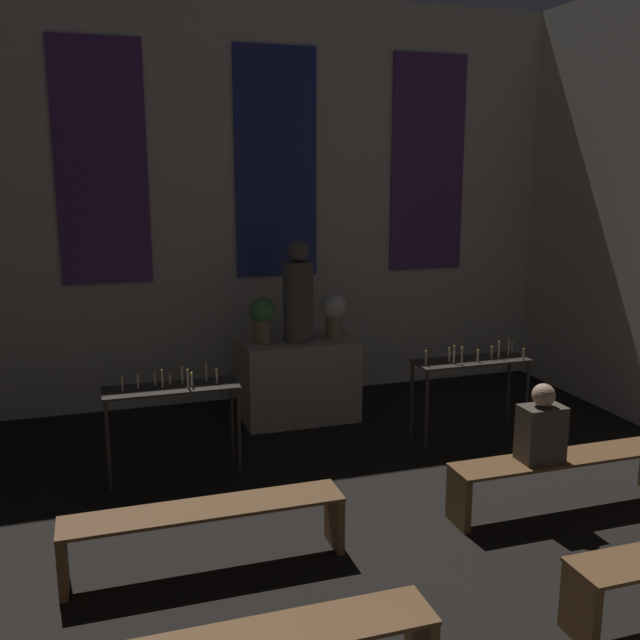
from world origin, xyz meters
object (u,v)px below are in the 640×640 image
pew_back_right (563,470)px  altar (299,380)px  candle_rack_right (471,372)px  statue (298,296)px  flower_vase_left (262,316)px  candle_rack_left (172,401)px  person_seated (541,428)px  flower_vase_right (334,312)px  pew_back_left (206,523)px

pew_back_right → altar: bearing=118.2°
candle_rack_right → pew_back_right: size_ratio=0.61×
statue → flower_vase_left: statue is taller
candle_rack_left → pew_back_right: candle_rack_left is taller
altar → person_seated: 3.11m
candle_rack_left → pew_back_right: (3.07, -1.67, -0.40)m
altar → pew_back_right: (1.52, -2.82, -0.13)m
flower_vase_right → candle_rack_left: (-1.98, -1.15, -0.50)m
pew_back_right → person_seated: person_seated is taller
flower_vase_left → person_seated: flower_vase_left is taller
flower_vase_left → pew_back_left: flower_vase_left is taller
pew_back_left → statue: bearing=61.8°
candle_rack_right → pew_back_left: (-3.07, -1.67, -0.40)m
altar → flower_vase_right: bearing=0.0°
pew_back_left → person_seated: person_seated is taller
pew_back_left → flower_vase_left: bearing=68.8°
flower_vase_right → person_seated: bearing=-73.2°
flower_vase_left → candle_rack_right: (1.98, -1.16, -0.50)m
flower_vase_left → flower_vase_right: (0.84, 0.00, 0.00)m
statue → person_seated: size_ratio=1.71×
person_seated → altar: bearing=114.3°
candle_rack_left → pew_back_right: bearing=-28.5°
candle_rack_left → person_seated: 3.28m
flower_vase_right → pew_back_right: bearing=-68.8°
candle_rack_right → person_seated: bearing=-99.7°
flower_vase_right → pew_back_left: 3.54m
flower_vase_right → person_seated: size_ratio=0.78×
flower_vase_right → candle_rack_left: bearing=-149.7°
candle_rack_left → flower_vase_left: bearing=45.5°
pew_back_right → person_seated: (-0.24, 0.00, 0.41)m
statue → flower_vase_right: (0.42, 0.00, -0.21)m
candle_rack_left → person_seated: bearing=-30.5°
statue → candle_rack_right: 2.07m
altar → candle_rack_right: candle_rack_right is taller
candle_rack_left → person_seated: (2.83, -1.67, 0.01)m
flower_vase_left → pew_back_right: 3.54m
flower_vase_left → pew_back_left: (-1.09, -2.82, -0.90)m
candle_rack_right → pew_back_left: 3.52m
person_seated → candle_rack_left: bearing=149.5°
pew_back_right → flower_vase_right: bearing=111.2°
altar → candle_rack_right: size_ratio=1.05×
statue → candle_rack_right: bearing=-36.6°
altar → candle_rack_left: size_ratio=1.05×
altar → statue: size_ratio=1.14×
altar → flower_vase_left: 0.88m
altar → pew_back_left: bearing=-118.2°
pew_back_left → pew_back_right: bearing=0.0°
flower_vase_left → pew_back_right: bearing=-55.6°
candle_rack_right → altar: bearing=143.4°
altar → pew_back_right: altar is taller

